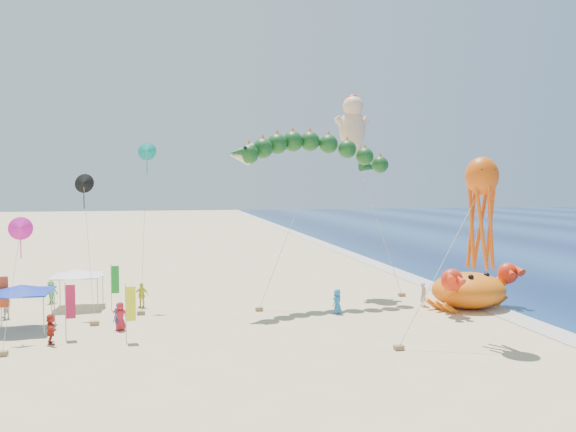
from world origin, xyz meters
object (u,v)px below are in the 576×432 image
object	(u,v)px
canopy_white	(78,273)
dragon_kite	(312,156)
canopy_blue	(21,289)
cherub_kite	(353,122)
octopus_kite	(481,204)
crab_inflatable	(469,289)

from	to	relation	value
canopy_white	dragon_kite	bearing A→B (deg)	-7.18
canopy_white	canopy_blue	bearing A→B (deg)	-111.62
cherub_kite	octopus_kite	world-z (taller)	cherub_kite
octopus_kite	crab_inflatable	bearing A→B (deg)	63.60
dragon_kite	cherub_kite	distance (m)	6.31
crab_inflatable	canopy_blue	bearing A→B (deg)	179.80
dragon_kite	canopy_blue	xyz separation A→B (m)	(-18.69, -3.72, -8.23)
cherub_kite	crab_inflatable	bearing A→B (deg)	-50.60
cherub_kite	dragon_kite	bearing A→B (deg)	-139.31
crab_inflatable	cherub_kite	world-z (taller)	cherub_kite
crab_inflatable	cherub_kite	bearing A→B (deg)	129.40
canopy_blue	octopus_kite	bearing A→B (deg)	-17.34
cherub_kite	canopy_white	distance (m)	23.51
crab_inflatable	dragon_kite	distance (m)	14.46
octopus_kite	canopy_blue	xyz separation A→B (m)	(-25.22, 7.87, -5.11)
canopy_blue	canopy_white	xyz separation A→B (m)	(2.29, 5.78, -0.00)
dragon_kite	crab_inflatable	bearing A→B (deg)	-20.17
canopy_white	cherub_kite	bearing A→B (deg)	4.40
canopy_blue	cherub_kite	bearing A→B (deg)	17.81
crab_inflatable	canopy_white	xyz separation A→B (m)	(-26.79, 5.88, 1.07)
octopus_kite	canopy_white	world-z (taller)	octopus_kite
crab_inflatable	octopus_kite	world-z (taller)	octopus_kite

